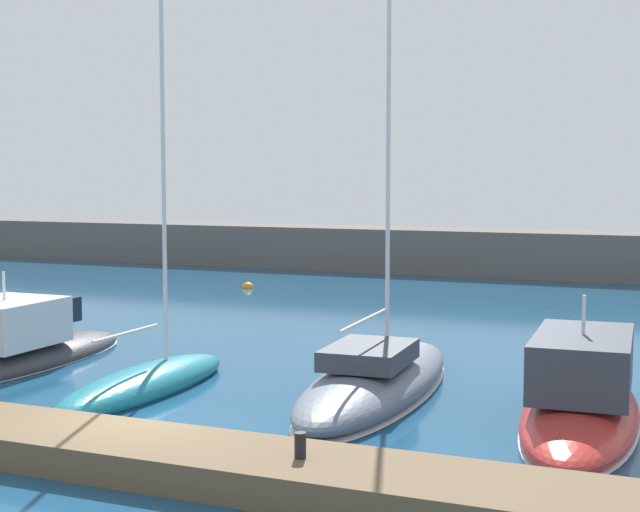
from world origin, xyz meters
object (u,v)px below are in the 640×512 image
object	(u,v)px
mooring_buoy_orange	(248,288)
sailboat_slate_fourth	(377,379)
sailboat_teal_third	(145,380)
motorboat_red_fifth	(581,398)
motorboat_charcoal_second	(14,351)
dock_bollard	(300,445)

from	to	relation	value
mooring_buoy_orange	sailboat_slate_fourth	bearing A→B (deg)	-54.53
sailboat_slate_fourth	mooring_buoy_orange	distance (m)	21.88
sailboat_teal_third	motorboat_red_fifth	distance (m)	10.43
motorboat_charcoal_second	dock_bollard	bearing A→B (deg)	-119.20
motorboat_charcoal_second	mooring_buoy_orange	size ratio (longest dim) A/B	15.55
motorboat_charcoal_second	dock_bollard	size ratio (longest dim) A/B	20.36
motorboat_red_fifth	dock_bollard	distance (m)	7.39
sailboat_slate_fourth	dock_bollard	distance (m)	7.26
motorboat_charcoal_second	mooring_buoy_orange	xyz separation A→B (m)	(-2.01, 18.42, -0.40)
motorboat_charcoal_second	sailboat_teal_third	xyz separation A→B (m)	(5.29, -1.37, -0.10)
sailboat_teal_third	mooring_buoy_orange	distance (m)	21.10
sailboat_slate_fourth	sailboat_teal_third	bearing A→B (deg)	107.46
motorboat_red_fifth	sailboat_slate_fourth	bearing A→B (deg)	77.31
motorboat_red_fifth	dock_bollard	xyz separation A→B (m)	(-3.85, -6.30, 0.25)
sailboat_slate_fourth	motorboat_red_fifth	bearing A→B (deg)	-102.39
dock_bollard	motorboat_red_fifth	bearing A→B (deg)	58.57
sailboat_teal_third	dock_bollard	bearing A→B (deg)	-128.07
sailboat_slate_fourth	motorboat_red_fifth	size ratio (longest dim) A/B	2.04
sailboat_slate_fourth	mooring_buoy_orange	xyz separation A→B (m)	(-12.69, 17.81, -0.38)
motorboat_charcoal_second	sailboat_slate_fourth	xyz separation A→B (m)	(10.68, 0.61, -0.01)
mooring_buoy_orange	motorboat_red_fifth	bearing A→B (deg)	-46.57
sailboat_teal_third	motorboat_red_fifth	xyz separation A→B (m)	(10.36, 1.12, 0.27)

